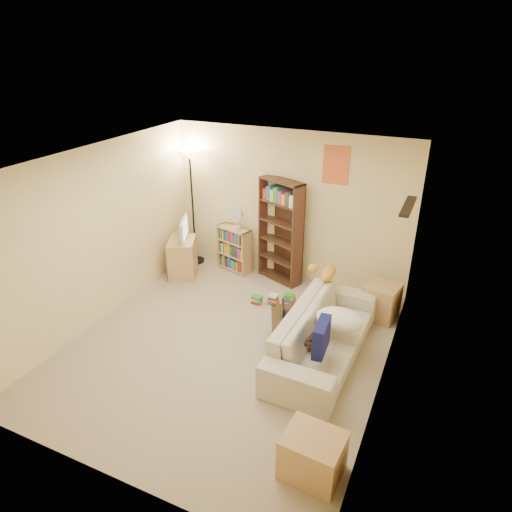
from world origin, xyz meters
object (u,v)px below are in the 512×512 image
coffee_table (291,332)px  laptop (293,318)px  tall_bookshelf (281,229)px  desk_fan (235,216)px  sofa (324,334)px  tv_stand (183,257)px  floor_lamp (191,174)px  side_table (381,301)px  tabby_cat (326,272)px  end_cabinet (313,455)px  television (180,230)px  short_bookshelf (234,249)px  mug (299,328)px

coffee_table → laptop: laptop is taller
tall_bookshelf → desk_fan: (-0.82, -0.04, 0.11)m
sofa → tv_stand: (-2.88, 1.17, -0.00)m
tv_stand → sofa: bearing=-46.5°
floor_lamp → side_table: (3.46, -0.46, -1.38)m
side_table → tabby_cat: bearing=-154.5°
coffee_table → sofa: bearing=-18.9°
side_table → coffee_table: bearing=-126.3°
tall_bookshelf → end_cabinet: size_ratio=3.18×
coffee_table → side_table: (0.94, 1.27, 0.00)m
tabby_cat → floor_lamp: bearing=162.8°
tabby_cat → television: size_ratio=0.80×
short_bookshelf → side_table: size_ratio=1.51×
desk_fan → floor_lamp: floor_lamp is taller
desk_fan → laptop: bearing=-44.1°
sofa → coffee_table: bearing=96.5°
short_bookshelf → sofa: bearing=-22.0°
mug → tabby_cat: bearing=89.5°
laptop → end_cabinet: size_ratio=0.75×
short_bookshelf → desk_fan: (0.04, -0.04, 0.63)m
sofa → desk_fan: size_ratio=5.37×
tabby_cat → end_cabinet: tabby_cat is taller
television → end_cabinet: size_ratio=1.16×
short_bookshelf → side_table: 2.69m
sofa → short_bookshelf: short_bookshelf is taller
mug → short_bookshelf: size_ratio=0.17×
coffee_table → end_cabinet: (0.87, -1.73, -0.03)m
mug → floor_lamp: 3.49m
short_bookshelf → television: bearing=-127.5°
desk_fan → coffee_table: bearing=-45.5°
sofa → laptop: (-0.45, 0.05, 0.09)m
tabby_cat → laptop: 0.89m
tabby_cat → tv_stand: bearing=173.5°
laptop → desk_fan: 2.39m
tall_bookshelf → floor_lamp: floor_lamp is taller
television → laptop: bearing=-139.1°
side_table → mug: bearing=-118.5°
mug → laptop: bearing=124.3°
tall_bookshelf → tv_stand: bearing=-138.9°
tabby_cat → tall_bookshelf: size_ratio=0.29×
coffee_table → desk_fan: desk_fan is taller
coffee_table → side_table: side_table is taller
mug → desk_fan: (-1.83, 1.85, 0.57)m
sofa → tv_stand: bearing=69.5°
coffee_table → tv_stand: tv_stand is taller
television → tall_bookshelf: tall_bookshelf is taller
laptop → short_bookshelf: size_ratio=0.52×
tall_bookshelf → side_table: bearing=8.1°
laptop → tall_bookshelf: (-0.84, 1.65, 0.50)m
tabby_cat → coffee_table: 1.04m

